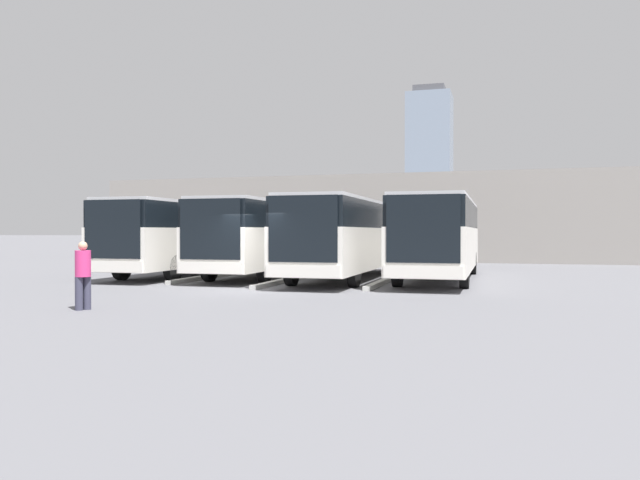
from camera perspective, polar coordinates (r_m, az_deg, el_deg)
ground_plane at (r=20.60m, az=-6.15°, el=-4.54°), size 600.00×600.00×0.00m
bus_0 at (r=25.10m, az=10.92°, el=0.45°), size 2.67×11.93×3.16m
curb_divider_0 at (r=23.67m, az=6.09°, el=-3.67°), size 0.32×7.56×0.15m
bus_1 at (r=25.09m, az=2.47°, el=0.46°), size 2.67×11.93×3.16m
curb_divider_1 at (r=23.99m, az=-2.79°, el=-3.61°), size 0.32×7.56×0.15m
bus_2 at (r=27.08m, az=-4.55°, el=0.48°), size 2.67×11.93×3.16m
curb_divider_2 at (r=26.25m, az=-9.65°, el=-3.25°), size 0.32×7.56×0.15m
bus_3 at (r=28.30m, az=-11.68°, el=0.48°), size 2.67×11.93×3.16m
pedestrian at (r=16.18m, az=-20.85°, el=-2.85°), size 0.50×0.50×1.66m
station_building at (r=46.14m, az=6.63°, el=1.91°), size 39.26×15.54×5.63m
office_tower at (r=212.41m, az=9.99°, el=6.82°), size 14.44×14.44×50.16m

